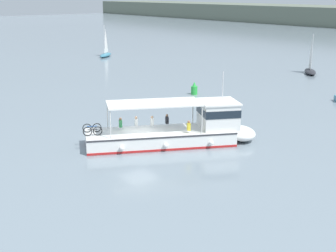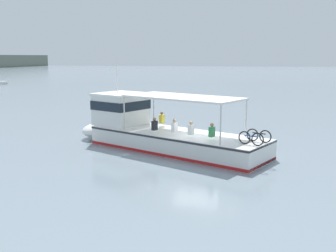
{
  "view_description": "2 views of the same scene",
  "coord_description": "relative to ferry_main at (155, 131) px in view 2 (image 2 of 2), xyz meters",
  "views": [
    {
      "loc": [
        28.22,
        -19.05,
        10.91
      ],
      "look_at": [
        1.07,
        1.88,
        1.4
      ],
      "focal_mm": 51.94,
      "sensor_mm": 36.0,
      "label": 1
    },
    {
      "loc": [
        -21.3,
        -2.48,
        5.4
      ],
      "look_at": [
        1.07,
        1.88,
        1.4
      ],
      "focal_mm": 42.44,
      "sensor_mm": 36.0,
      "label": 2
    }
  ],
  "objects": [
    {
      "name": "ground_plane",
      "position": [
        -1.53,
        -2.79,
        -1.02
      ],
      "size": [
        400.0,
        400.0,
        0.0
      ],
      "primitive_type": "plane",
      "color": "gray"
    },
    {
      "name": "ferry_main",
      "position": [
        0.0,
        0.0,
        0.0
      ],
      "size": [
        8.47,
        12.74,
        5.32
      ],
      "color": "white",
      "rests_on": "ground"
    }
  ]
}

